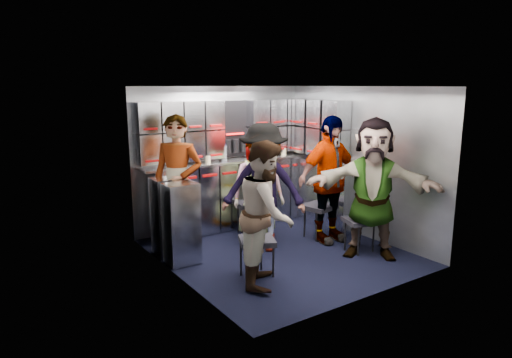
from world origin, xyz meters
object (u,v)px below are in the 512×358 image
jump_seat_mid_right (319,208)px  attendant_arc_d (329,180)px  attendant_arc_e (373,188)px  jump_seat_center (251,206)px  jump_seat_near_right (360,222)px  attendant_arc_a (266,213)px  attendant_arc_c (258,185)px  jump_seat_mid_left (256,219)px  jump_seat_near_left (257,243)px  attendant_arc_b (263,188)px  attendant_standing (178,185)px

jump_seat_mid_right → attendant_arc_d: 0.48m
attendant_arc_d → attendant_arc_e: 0.71m
jump_seat_center → jump_seat_near_right: bearing=-62.0°
jump_seat_near_right → attendant_arc_d: bearing=97.3°
jump_seat_mid_right → attendant_arc_a: attendant_arc_a is taller
jump_seat_near_right → attendant_arc_c: attendant_arc_c is taller
jump_seat_mid_left → attendant_arc_e: bearing=-47.8°
jump_seat_near_left → jump_seat_near_right: 1.55m
jump_seat_near_left → attendant_arc_e: 1.63m
jump_seat_mid_left → attendant_arc_b: attendant_arc_b is taller
jump_seat_near_right → attendant_arc_b: attendant_arc_b is taller
jump_seat_mid_left → attendant_arc_e: attendant_arc_e is taller
attendant_arc_b → jump_seat_mid_right: bearing=37.9°
jump_seat_center → attendant_arc_e: bearing=-64.7°
attendant_arc_e → attendant_arc_b: bearing=-175.4°
jump_seat_mid_right → attendant_arc_a: size_ratio=0.31×
jump_seat_mid_right → jump_seat_mid_left: bearing=167.3°
attendant_standing → attendant_arc_a: 1.45m
jump_seat_mid_left → attendant_standing: bearing=158.9°
attendant_standing → jump_seat_mid_right: bearing=26.8°
attendant_arc_c → attendant_arc_e: bearing=-43.9°
attendant_arc_a → jump_seat_center: bearing=12.4°
attendant_arc_d → attendant_arc_b: bearing=166.7°
attendant_arc_d → jump_seat_mid_left: bearing=156.6°
jump_seat_near_left → jump_seat_mid_left: size_ratio=1.08×
attendant_arc_e → attendant_standing: bearing=-169.8°
jump_seat_mid_left → jump_seat_center: jump_seat_center is taller
attendant_arc_b → jump_seat_mid_left: bearing=129.7°
attendant_arc_b → attendant_arc_d: bearing=27.0°
jump_seat_near_right → attendant_standing: attendant_standing is taller
attendant_standing → attendant_arc_d: 2.01m
jump_seat_mid_left → attendant_arc_c: attendant_arc_c is taller
jump_seat_center → attendant_standing: attendant_standing is taller
attendant_arc_c → jump_seat_center: bearing=108.1°
jump_seat_near_left → jump_seat_mid_right: 1.61m
jump_seat_near_left → jump_seat_mid_left: (0.55, 0.84, -0.03)m
jump_seat_mid_right → attendant_arc_e: 1.00m
jump_seat_center → attendant_arc_d: attendant_arc_d is taller
attendant_standing → attendant_arc_b: 1.09m
jump_seat_center → jump_seat_near_right: size_ratio=1.02×
jump_seat_near_left → attendant_arc_d: (1.48, 0.46, 0.47)m
jump_seat_center → attendant_arc_c: (-0.00, -0.18, 0.34)m
jump_seat_mid_right → attendant_standing: bearing=163.0°
attendant_arc_a → attendant_arc_d: (1.48, 0.64, 0.08)m
jump_seat_near_left → attendant_arc_d: bearing=17.2°
jump_seat_mid_left → attendant_standing: 1.13m
attendant_arc_a → jump_seat_mid_left: bearing=12.0°
jump_seat_mid_right → attendant_arc_b: bearing=178.2°
jump_seat_near_right → attendant_arc_e: attendant_arc_e is taller
attendant_standing → attendant_arc_c: bearing=41.4°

